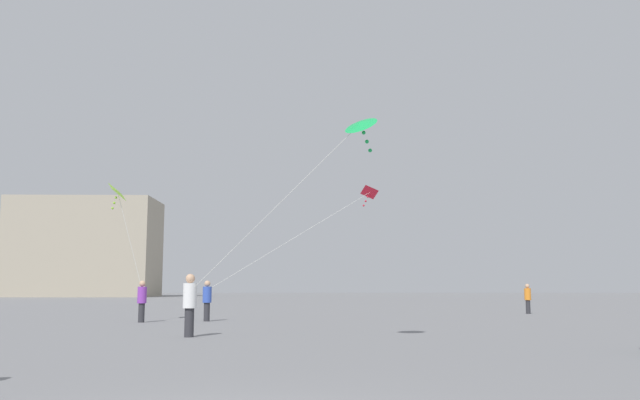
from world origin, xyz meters
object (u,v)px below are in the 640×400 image
(kite_crimson_delta, at_px, (365,195))
(building_left_hall, at_px, (86,248))
(person_in_white, at_px, (190,302))
(person_in_purple, at_px, (142,299))
(kite_emerald_diamond, at_px, (359,126))
(person_in_orange, at_px, (528,297))
(person_in_blue, at_px, (207,299))
(kite_lime_delta, at_px, (118,193))

(kite_crimson_delta, distance_m, building_left_hall, 73.30)
(person_in_white, bearing_deg, kite_crimson_delta, -150.29)
(person_in_purple, height_order, kite_emerald_diamond, kite_emerald_diamond)
(person_in_orange, distance_m, building_left_hall, 75.85)
(person_in_white, relative_size, person_in_orange, 1.14)
(person_in_white, height_order, person_in_blue, person_in_white)
(person_in_white, xyz_separation_m, person_in_purple, (-3.82, 7.73, -0.07))
(person_in_white, height_order, building_left_hall, building_left_hall)
(kite_emerald_diamond, bearing_deg, building_left_hall, 116.17)
(kite_emerald_diamond, bearing_deg, person_in_purple, 129.83)
(person_in_orange, height_order, kite_crimson_delta, kite_crimson_delta)
(person_in_purple, height_order, person_in_orange, person_in_purple)
(person_in_white, relative_size, kite_emerald_diamond, 0.33)
(kite_lime_delta, bearing_deg, kite_crimson_delta, 31.21)
(person_in_white, distance_m, person_in_purple, 8.62)
(person_in_orange, bearing_deg, person_in_purple, -142.67)
(person_in_blue, bearing_deg, person_in_white, -79.31)
(person_in_orange, height_order, kite_lime_delta, kite_lime_delta)
(person_in_blue, relative_size, kite_lime_delta, 0.39)
(person_in_white, bearing_deg, building_left_hall, -104.08)
(kite_crimson_delta, height_order, kite_emerald_diamond, kite_crimson_delta)
(building_left_hall, bearing_deg, person_in_orange, -50.68)
(person_in_purple, bearing_deg, kite_emerald_diamond, 12.07)
(person_in_orange, relative_size, building_left_hall, 0.08)
(person_in_blue, relative_size, person_in_purple, 1.00)
(person_in_purple, relative_size, kite_emerald_diamond, 0.31)
(person_in_white, relative_size, kite_crimson_delta, 0.24)
(person_in_blue, height_order, person_in_purple, person_in_blue)
(person_in_blue, distance_m, building_left_hall, 74.46)
(kite_emerald_diamond, bearing_deg, kite_crimson_delta, 87.72)
(kite_lime_delta, distance_m, kite_emerald_diamond, 13.94)
(kite_crimson_delta, bearing_deg, person_in_blue, -144.79)
(person_in_white, bearing_deg, person_in_orange, -168.10)
(person_in_orange, xyz_separation_m, kite_emerald_diamond, (-9.45, -19.77, 4.64))
(person_in_orange, xyz_separation_m, building_left_hall, (-47.90, 58.48, 6.21))
(person_in_purple, distance_m, building_left_hall, 74.30)
(kite_lime_delta, relative_size, building_left_hall, 0.21)
(person_in_purple, relative_size, person_in_orange, 1.06)
(person_in_orange, relative_size, kite_lime_delta, 0.37)
(person_in_white, xyz_separation_m, kite_lime_delta, (-4.82, 7.27, 4.28))
(person_in_purple, distance_m, kite_emerald_diamond, 14.36)
(kite_lime_delta, xyz_separation_m, building_left_hall, (-28.74, 68.27, 1.81))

